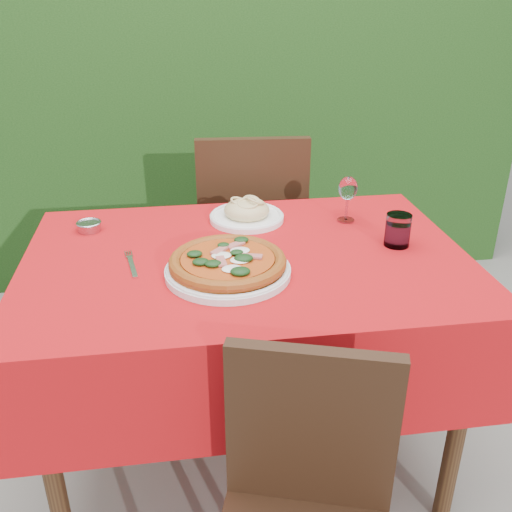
{
  "coord_description": "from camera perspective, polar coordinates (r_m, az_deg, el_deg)",
  "views": [
    {
      "loc": [
        -0.19,
        -1.45,
        1.46
      ],
      "look_at": [
        0.02,
        -0.05,
        0.77
      ],
      "focal_mm": 40.0,
      "sensor_mm": 36.0,
      "label": 1
    }
  ],
  "objects": [
    {
      "name": "ground",
      "position": [
        2.06,
        -0.79,
        -18.96
      ],
      "size": [
        60.0,
        60.0,
        0.0
      ],
      "primitive_type": "plane",
      "color": "slate",
      "rests_on": "ground"
    },
    {
      "name": "steel_ramekin",
      "position": [
        1.86,
        -16.34,
        2.82
      ],
      "size": [
        0.07,
        0.07,
        0.03
      ],
      "primitive_type": "cylinder",
      "color": "#AFAFB6",
      "rests_on": "dining_table"
    },
    {
      "name": "hedge",
      "position": [
        3.06,
        -4.92,
        15.62
      ],
      "size": [
        3.2,
        0.55,
        1.78
      ],
      "color": "black",
      "rests_on": "ground"
    },
    {
      "name": "fork",
      "position": [
        1.59,
        -12.27,
        -1.03
      ],
      "size": [
        0.05,
        0.19,
        0.0
      ],
      "primitive_type": "cube",
      "rotation": [
        0.0,
        0.0,
        0.17
      ],
      "color": "silver",
      "rests_on": "dining_table"
    },
    {
      "name": "chair_far",
      "position": [
        2.34,
        -0.48,
        2.77
      ],
      "size": [
        0.45,
        0.45,
        0.94
      ],
      "rotation": [
        0.0,
        0.0,
        3.07
      ],
      "color": "black",
      "rests_on": "ground"
    },
    {
      "name": "pizza_plate",
      "position": [
        1.51,
        -2.84,
        -0.87
      ],
      "size": [
        0.4,
        0.4,
        0.06
      ],
      "rotation": [
        0.0,
        0.0,
        0.41
      ],
      "color": "silver",
      "rests_on": "dining_table"
    },
    {
      "name": "chair_near",
      "position": [
        1.3,
        4.89,
        -24.08
      ],
      "size": [
        0.46,
        0.46,
        0.8
      ],
      "rotation": [
        0.0,
        0.0,
        -0.31
      ],
      "color": "black",
      "rests_on": "ground"
    },
    {
      "name": "wine_glass",
      "position": [
        1.85,
        9.18,
        6.51
      ],
      "size": [
        0.06,
        0.06,
        0.15
      ],
      "color": "white",
      "rests_on": "dining_table"
    },
    {
      "name": "dining_table",
      "position": [
        1.7,
        -0.92,
        -4.52
      ],
      "size": [
        1.26,
        0.86,
        0.75
      ],
      "color": "#412814",
      "rests_on": "ground"
    },
    {
      "name": "pasta_plate",
      "position": [
        1.86,
        -0.94,
        4.32
      ],
      "size": [
        0.24,
        0.24,
        0.07
      ],
      "rotation": [
        0.0,
        0.0,
        0.1
      ],
      "color": "white",
      "rests_on": "dining_table"
    },
    {
      "name": "water_glass",
      "position": [
        1.72,
        13.98,
        2.38
      ],
      "size": [
        0.07,
        0.07,
        0.1
      ],
      "color": "silver",
      "rests_on": "dining_table"
    }
  ]
}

